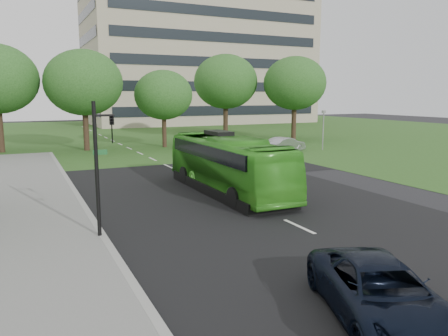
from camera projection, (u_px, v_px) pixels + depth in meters
name	position (u px, v px, depth m)	size (l,w,h in m)	color
ground	(272.00, 214.00, 18.60)	(160.00, 160.00, 0.00)	black
street_surfaces	(134.00, 152.00, 38.72)	(120.00, 120.00, 0.15)	black
office_building	(199.00, 55.00, 81.06)	(40.10, 20.10, 25.00)	tan
tree_park_b	(84.00, 83.00, 39.19)	(6.94, 6.94, 9.10)	black
tree_park_c	(163.00, 95.00, 42.06)	(5.60, 5.60, 7.44)	black
tree_park_d	(226.00, 82.00, 50.32)	(7.35, 7.35, 9.72)	black
tree_park_e	(295.00, 83.00, 49.03)	(7.02, 7.02, 9.36)	black
bus	(227.00, 164.00, 22.66)	(2.46, 10.51, 2.93)	green
sedan	(285.00, 145.00, 38.62)	(1.47, 4.21, 1.39)	#9A9A9E
suv	(381.00, 293.00, 9.71)	(2.20, 4.78, 1.33)	black
traffic_light	(101.00, 160.00, 14.97)	(0.77, 0.20, 4.82)	black
camera_pole	(323.00, 125.00, 40.22)	(0.35, 0.32, 3.66)	gray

